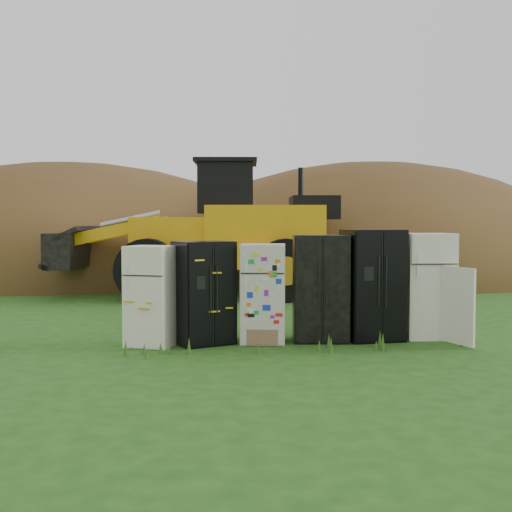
{
  "coord_description": "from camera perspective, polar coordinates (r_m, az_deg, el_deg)",
  "views": [
    {
      "loc": [
        -2.42,
        -10.71,
        2.04
      ],
      "look_at": [
        -0.43,
        2.0,
        1.37
      ],
      "focal_mm": 45.0,
      "sensor_mm": 36.0,
      "label": 1
    }
  ],
  "objects": [
    {
      "name": "ground",
      "position": [
        11.17,
        3.83,
        -7.56
      ],
      "size": [
        120.0,
        120.0,
        0.0
      ],
      "primitive_type": "plane",
      "color": "#204B14",
      "rests_on": "ground"
    },
    {
      "name": "fridge_leftmost",
      "position": [
        10.77,
        -9.24,
        -3.51
      ],
      "size": [
        0.96,
        0.94,
        1.66
      ],
      "primitive_type": null,
      "rotation": [
        0.0,
        0.0,
        -0.42
      ],
      "color": "white",
      "rests_on": "ground"
    },
    {
      "name": "fridge_black_side",
      "position": [
        10.83,
        -4.68,
        -3.27
      ],
      "size": [
        1.1,
        0.99,
        1.73
      ],
      "primitive_type": null,
      "rotation": [
        0.0,
        0.0,
        0.36
      ],
      "color": "black",
      "rests_on": "ground"
    },
    {
      "name": "fridge_sticker",
      "position": [
        10.92,
        0.63,
        -3.33
      ],
      "size": [
        0.87,
        0.83,
        1.68
      ],
      "primitive_type": null,
      "rotation": [
        0.0,
        0.0,
        -0.2
      ],
      "color": "silver",
      "rests_on": "ground"
    },
    {
      "name": "fridge_dark_mid",
      "position": [
        11.13,
        5.76,
        -2.84
      ],
      "size": [
        1.05,
        0.91,
        1.83
      ],
      "primitive_type": null,
      "rotation": [
        0.0,
        0.0,
        -0.17
      ],
      "color": "black",
      "rests_on": "ground"
    },
    {
      "name": "fridge_black_right",
      "position": [
        11.35,
        10.31,
        -2.53
      ],
      "size": [
        1.0,
        0.85,
        1.92
      ],
      "primitive_type": null,
      "rotation": [
        0.0,
        0.0,
        0.05
      ],
      "color": "black",
      "rests_on": "ground"
    },
    {
      "name": "fridge_open_door",
      "position": [
        11.77,
        14.95,
        -2.55
      ],
      "size": [
        0.91,
        0.85,
        1.85
      ],
      "primitive_type": null,
      "rotation": [
        0.0,
        0.0,
        -0.1
      ],
      "color": "white",
      "rests_on": "ground"
    },
    {
      "name": "wheel_loader",
      "position": [
        17.75,
        -5.72,
        2.44
      ],
      "size": [
        8.13,
        4.22,
        3.75
      ],
      "primitive_type": null,
      "rotation": [
        0.0,
        0.0,
        -0.14
      ],
      "color": "#EFA10F",
      "rests_on": "ground"
    },
    {
      "name": "dirt_mound_right",
      "position": [
        24.63,
        10.39,
        -1.81
      ],
      "size": [
        16.72,
        12.26,
        8.6
      ],
      "primitive_type": "ellipsoid",
      "color": "#4B3318",
      "rests_on": "ground"
    },
    {
      "name": "dirt_mound_left",
      "position": [
        25.46,
        -16.14,
        -1.72
      ],
      "size": [
        17.75,
        13.31,
        8.61
      ],
      "primitive_type": "ellipsoid",
      "color": "#4B3318",
      "rests_on": "ground"
    },
    {
      "name": "dirt_mound_back",
      "position": [
        28.84,
        -5.67,
        -1.08
      ],
      "size": [
        15.85,
        10.57,
        5.72
      ],
      "primitive_type": "ellipsoid",
      "color": "#4B3318",
      "rests_on": "ground"
    }
  ]
}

